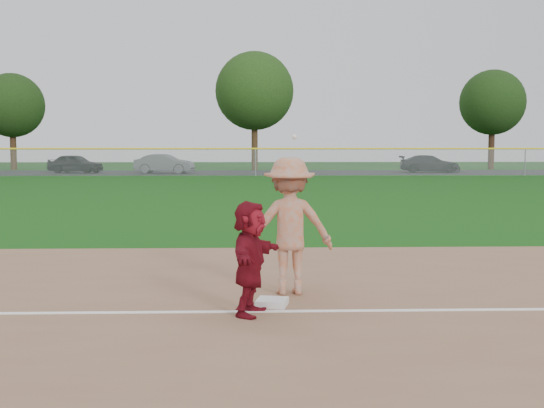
{
  "coord_description": "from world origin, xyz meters",
  "views": [
    {
      "loc": [
        -0.36,
        -9.95,
        2.3
      ],
      "look_at": [
        0.0,
        1.5,
        1.3
      ],
      "focal_mm": 45.0,
      "sensor_mm": 36.0,
      "label": 1
    }
  ],
  "objects_px": {
    "first_base": "(272,302)",
    "base_runner": "(250,258)",
    "car_right": "(430,164)",
    "car_left": "(75,163)",
    "car_mid": "(165,164)"
  },
  "relations": [
    {
      "from": "car_right",
      "to": "base_runner",
      "type": "bearing_deg",
      "value": 169.54
    },
    {
      "from": "car_left",
      "to": "first_base",
      "type": "bearing_deg",
      "value": -146.74
    },
    {
      "from": "first_base",
      "to": "car_left",
      "type": "relative_size",
      "value": 0.09
    },
    {
      "from": "car_left",
      "to": "car_right",
      "type": "bearing_deg",
      "value": -74.39
    },
    {
      "from": "base_runner",
      "to": "car_right",
      "type": "xyz_separation_m",
      "value": [
        14.72,
        46.53,
        -0.07
      ]
    },
    {
      "from": "first_base",
      "to": "car_mid",
      "type": "bearing_deg",
      "value": 99.03
    },
    {
      "from": "first_base",
      "to": "base_runner",
      "type": "relative_size",
      "value": 0.27
    },
    {
      "from": "car_mid",
      "to": "base_runner",
      "type": "bearing_deg",
      "value": -163.36
    },
    {
      "from": "first_base",
      "to": "car_mid",
      "type": "height_order",
      "value": "car_mid"
    },
    {
      "from": "first_base",
      "to": "car_left",
      "type": "bearing_deg",
      "value": 107.43
    },
    {
      "from": "car_mid",
      "to": "first_base",
      "type": "bearing_deg",
      "value": -162.89
    },
    {
      "from": "car_left",
      "to": "car_mid",
      "type": "relative_size",
      "value": 0.96
    },
    {
      "from": "first_base",
      "to": "car_left",
      "type": "height_order",
      "value": "car_left"
    },
    {
      "from": "first_base",
      "to": "car_right",
      "type": "bearing_deg",
      "value": 72.62
    },
    {
      "from": "car_mid",
      "to": "car_right",
      "type": "xyz_separation_m",
      "value": [
        21.59,
        0.87,
        -0.06
      ]
    }
  ]
}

